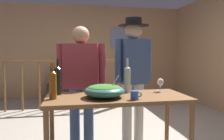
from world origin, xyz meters
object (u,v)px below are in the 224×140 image
Objects in this scene: framed_picture at (121,38)px; wine_bottle_amber at (53,84)px; salad_bowl at (104,90)px; wine_bottle_clear at (127,78)px; tv_console at (65,92)px; stair_railing at (74,79)px; person_standing_left at (81,77)px; serving_table at (117,104)px; mug_blue at (135,95)px; wine_bottle_dark at (58,80)px; flat_screen_tv at (64,73)px; person_standing_right at (133,70)px; wine_glass at (160,83)px.

wine_bottle_amber is at bearing -111.50° from framed_picture.
wine_bottle_clear reaches higher than salad_bowl.
framed_picture is at bearing 10.42° from tv_console.
stair_railing is at bearing 95.11° from salad_bowl.
tv_console is 3.21m from person_standing_left.
mug_blue is at bearing -58.76° from serving_table.
mug_blue is 0.07× the size of person_standing_left.
person_standing_left is at bearing 139.73° from wine_bottle_clear.
wine_bottle_dark reaches higher than wine_bottle_amber.
wine_bottle_amber is (-0.01, -3.72, 0.25)m from flat_screen_tv.
tv_console is 3.86m from salad_bowl.
mug_blue is (-0.03, -0.39, -0.12)m from wine_bottle_clear.
person_standing_left is at bearing -110.68° from framed_picture.
tv_console is 0.61× the size of serving_table.
person_standing_right reaches higher than wine_bottle_clear.
stair_railing is 7.08× the size of salad_bowl.
framed_picture is at bearing 44.12° from stair_railing.
flat_screen_tv is 3.74m from serving_table.
person_standing_right is at bearing 65.76° from wine_bottle_clear.
person_standing_left is at bearing 120.24° from mug_blue.
wine_glass is at bearing 103.00° from person_standing_right.
mug_blue is (-0.81, -4.22, -0.81)m from framed_picture.
stair_railing reaches higher than tv_console.
wine_glass is (1.18, -3.55, 0.69)m from tv_console.
stair_railing is at bearing 84.64° from wine_bottle_amber.
mug_blue is 0.94m from person_standing_left.
framed_picture is 3.97m from wine_bottle_clear.
wine_bottle_dark is 1.04m from person_standing_right.
serving_table is at bearing -163.29° from wine_glass.
wine_glass is at bearing -1.05° from wine_bottle_dark.
wine_bottle_clear is (0.79, -3.54, 0.75)m from tv_console.
mug_blue is 0.07× the size of person_standing_right.
flat_screen_tv is 1.76× the size of wine_bottle_clear.
wine_bottle_clear is 0.25× the size of person_standing_left.
person_standing_left is at bearing 107.12° from salad_bowl.
tv_console is 2.21× the size of salad_bowl.
wine_glass is (0.94, -2.55, 0.23)m from stair_railing.
wine_bottle_amber is at bearing -90.21° from flat_screen_tv.
wine_bottle_clear is at bearing 151.58° from person_standing_left.
wine_glass is 0.56m from mug_blue.
wine_bottle_clear is (0.15, 0.18, 0.25)m from serving_table.
wine_glass is at bearing -1.90° from wine_bottle_clear.
wine_bottle_amber reaches higher than salad_bowl.
framed_picture reaches higher than wine_glass.
framed_picture is 3.52m from person_standing_right.
mug_blue is at bearing -138.23° from wine_glass.
tv_console is 0.57× the size of person_standing_left.
tv_console is 3.70m from wine_bottle_clear.
tv_console is 2.30× the size of wine_bottle_clear.
person_standing_left reaches higher than serving_table.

